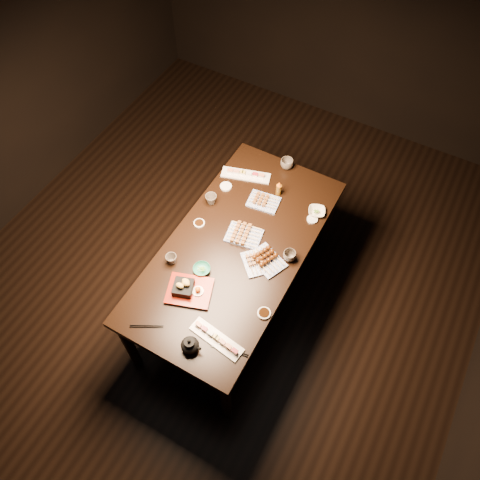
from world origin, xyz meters
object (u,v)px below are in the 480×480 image
at_px(teapot, 190,344).
at_px(tempura_tray, 189,288).
at_px(teacup_mid_right, 290,256).
at_px(sushi_platter_far, 246,174).
at_px(yakitori_plate_right, 255,262).
at_px(teacup_far_left, 211,199).
at_px(yakitori_plate_center, 244,234).
at_px(teacup_near_left, 171,259).
at_px(condiment_bottle, 279,188).
at_px(edamame_bowl_green, 202,270).
at_px(teacup_far_right, 287,164).
at_px(sushi_platter_near, 216,338).
at_px(yakitori_plate_left, 264,200).
at_px(edamame_bowl_cream, 317,212).
at_px(dining_table, 237,274).

bearing_deg(teapot, tempura_tray, 118.02).
bearing_deg(teacup_mid_right, sushi_platter_far, 140.22).
bearing_deg(yakitori_plate_right, teacup_far_left, -166.08).
distance_m(yakitori_plate_center, teacup_near_left, 0.53).
relative_size(yakitori_plate_right, teacup_near_left, 2.72).
bearing_deg(tempura_tray, condiment_bottle, 63.18).
relative_size(teacup_far_left, teapot, 0.64).
xyz_separation_m(teapot, condiment_bottle, (-0.07, 1.33, 0.01)).
relative_size(edamame_bowl_green, teapot, 0.89).
height_order(teacup_mid_right, teapot, teapot).
height_order(yakitori_plate_center, teacup_far_right, teacup_far_right).
height_order(sushi_platter_near, yakitori_plate_left, yakitori_plate_left).
bearing_deg(tempura_tray, sushi_platter_far, 79.57).
height_order(yakitori_plate_center, yakitori_plate_right, yakitori_plate_center).
bearing_deg(yakitori_plate_center, yakitori_plate_right, -52.53).
xyz_separation_m(yakitori_plate_right, edamame_bowl_cream, (0.19, 0.60, -0.01)).
bearing_deg(teacup_near_left, edamame_bowl_green, 10.11).
height_order(yakitori_plate_center, condiment_bottle, condiment_bottle).
relative_size(tempura_tray, condiment_bottle, 2.24).
bearing_deg(sushi_platter_near, sushi_platter_far, 119.09).
height_order(edamame_bowl_green, teacup_far_left, teacup_far_left).
xyz_separation_m(teacup_mid_right, teapot, (-0.24, -0.86, 0.02)).
bearing_deg(sushi_platter_near, teacup_mid_right, 87.75).
bearing_deg(yakitori_plate_center, edamame_bowl_green, -115.83).
relative_size(teacup_near_left, teapot, 0.58).
bearing_deg(teacup_far_left, edamame_bowl_green, -65.17).
relative_size(edamame_bowl_cream, condiment_bottle, 0.94).
relative_size(edamame_bowl_green, teacup_near_left, 1.55).
bearing_deg(teacup_far_right, edamame_bowl_cream, -37.54).
relative_size(dining_table, sushi_platter_near, 5.03).
xyz_separation_m(teacup_near_left, teacup_far_right, (0.30, 1.15, 0.00)).
xyz_separation_m(yakitori_plate_center, teacup_mid_right, (0.36, -0.01, 0.00)).
distance_m(teacup_mid_right, teacup_far_right, 0.83).
distance_m(edamame_bowl_green, teacup_far_left, 0.58).
height_order(yakitori_plate_right, edamame_bowl_green, yakitori_plate_right).
relative_size(yakitori_plate_left, teacup_far_right, 2.24).
bearing_deg(teacup_far_left, sushi_platter_far, 75.00).
bearing_deg(yakitori_plate_center, dining_table, -100.98).
bearing_deg(teacup_far_left, teacup_mid_right, -12.55).
bearing_deg(yakitori_plate_left, sushi_platter_near, -84.63).
relative_size(sushi_platter_near, edamame_bowl_green, 3.07).
relative_size(teacup_mid_right, teapot, 0.69).
relative_size(teacup_far_left, teacup_far_right, 0.84).
bearing_deg(teacup_near_left, teacup_mid_right, 31.03).
bearing_deg(tempura_tray, sushi_platter_near, -50.65).
distance_m(tempura_tray, teacup_near_left, 0.26).
bearing_deg(sushi_platter_far, condiment_bottle, 155.36).
height_order(yakitori_plate_right, edamame_bowl_cream, yakitori_plate_right).
relative_size(yakitori_plate_left, edamame_bowl_cream, 1.88).
bearing_deg(teacup_near_left, teapot, -46.04).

